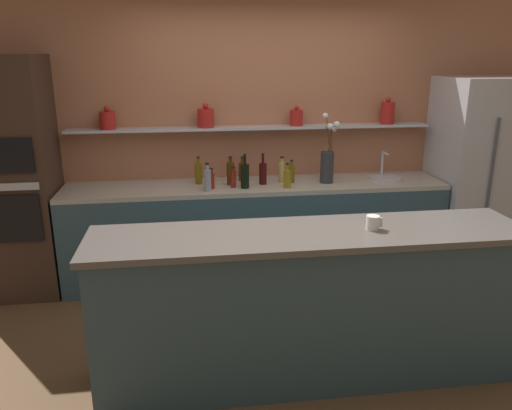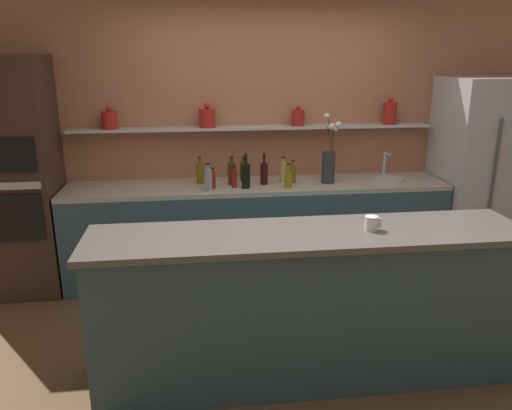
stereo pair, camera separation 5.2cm
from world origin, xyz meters
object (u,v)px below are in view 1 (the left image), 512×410
bottle_sauce_5 (233,178)px  bottle_oil_7 (199,173)px  bottle_spirit_8 (282,172)px  flower_vase (327,162)px  coffee_mug (373,223)px  oven_tower (11,180)px  bottle_spirit_10 (230,173)px  refrigerator (484,176)px  bottle_wine_3 (245,175)px  bottle_wine_1 (263,173)px  bottle_spirit_9 (207,179)px  sink_fixture (386,177)px  bottle_oil_6 (287,178)px  bottle_sauce_4 (211,180)px  bottle_oil_0 (291,174)px  bottle_spirit_2 (243,171)px

bottle_sauce_5 → bottle_oil_7: bearing=149.9°
bottle_sauce_5 → bottle_spirit_8: size_ratio=0.79×
flower_vase → coffee_mug: size_ratio=6.27×
oven_tower → bottle_spirit_10: 1.89m
refrigerator → bottle_sauce_5: refrigerator is taller
oven_tower → bottle_spirit_10: bearing=0.5°
bottle_wine_3 → oven_tower: bearing=176.4°
bottle_wine_1 → bottle_spirit_9: bottle_wine_1 is taller
refrigerator → bottle_spirit_10: 2.48m
refrigerator → bottle_wine_1: refrigerator is taller
oven_tower → bottle_spirit_10: size_ratio=7.89×
bottle_wine_1 → bottle_oil_7: bearing=170.7°
sink_fixture → bottle_sauce_5: size_ratio=1.59×
sink_fixture → bottle_wine_3: (-1.37, -0.14, 0.09)m
flower_vase → bottle_oil_6: 0.44m
coffee_mug → bottle_sauce_5: bearing=115.5°
bottle_oil_6 → bottle_wine_3: bearing=173.1°
flower_vase → bottle_spirit_10: 0.90m
bottle_wine_3 → bottle_sauce_4: size_ratio=1.68×
bottle_oil_0 → bottle_sauce_4: bearing=-172.0°
bottle_wine_1 → bottle_spirit_2: bottle_wine_1 is taller
sink_fixture → bottle_oil_0: 0.92m
bottle_oil_0 → coffee_mug: size_ratio=2.08×
bottle_oil_7 → oven_tower: bearing=-177.0°
flower_vase → bottle_oil_6: (-0.40, -0.13, -0.11)m
bottle_wine_1 → coffee_mug: bearing=-74.4°
bottle_oil_0 → bottle_spirit_8: 0.09m
flower_vase → bottle_oil_7: 1.19m
sink_fixture → bottle_sauce_4: 1.68m
bottle_sauce_5 → bottle_spirit_8: bearing=15.5°
bottle_spirit_8 → bottle_spirit_10: 0.48m
oven_tower → bottle_oil_7: bearing=3.0°
bottle_spirit_10 → coffee_mug: size_ratio=2.54×
bottle_sauce_4 → bottle_wine_3: bearing=-5.8°
coffee_mug → bottle_oil_7: bearing=121.2°
bottle_spirit_2 → bottle_oil_6: size_ratio=1.02×
bottle_wine_1 → bottle_spirit_2: 0.24m
refrigerator → bottle_sauce_5: size_ratio=9.71×
flower_vase → bottle_spirit_8: (-0.41, 0.08, -0.09)m
refrigerator → oven_tower: size_ratio=0.90×
bottle_sauce_5 → bottle_spirit_8: bottle_spirit_8 is taller
oven_tower → bottle_wine_3: 2.01m
bottle_sauce_4 → bottle_sauce_5: 0.20m
bottle_oil_0 → coffee_mug: bearing=-83.9°
bottle_oil_6 → coffee_mug: bottle_oil_6 is taller
oven_tower → bottle_oil_6: 2.39m
oven_tower → bottle_sauce_5: size_ratio=10.77×
bottle_spirit_10 → bottle_oil_6: bearing=-20.9°
sink_fixture → coffee_mug: sink_fixture is taller
bottle_sauce_4 → bottle_spirit_8: size_ratio=0.76×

